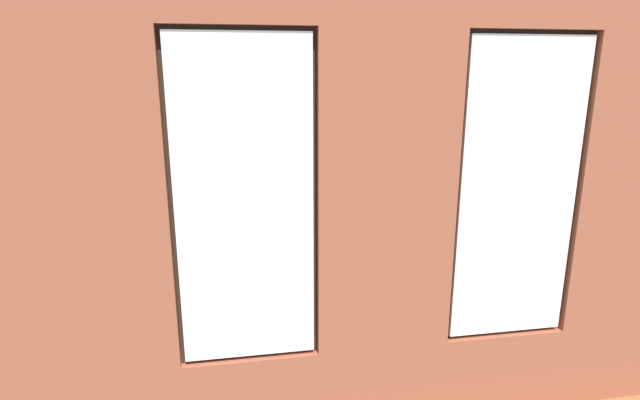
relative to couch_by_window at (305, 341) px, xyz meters
name	(u,v)px	position (x,y,z in m)	size (l,w,h in m)	color
ground_plane	(317,277)	(-0.46, -2.19, -0.38)	(6.44, 6.45, 0.10)	brown
brick_wall_with_windows	(386,193)	(-0.46, 0.65, 1.44)	(5.84, 0.30, 3.56)	#9E5138
white_wall_right	(57,145)	(2.40, -1.99, 1.45)	(0.10, 5.45, 3.56)	white
couch_by_window	(305,341)	(0.00, 0.00, 0.00)	(1.83, 0.87, 0.80)	black
couch_left	(487,246)	(-2.68, -1.93, 0.00)	(0.88, 2.10, 0.80)	black
coffee_table	(313,253)	(-0.38, -1.97, 0.04)	(1.53, 0.84, 0.42)	#A87547
cup_ceramic	(296,244)	(-0.19, -2.07, 0.13)	(0.07, 0.07, 0.08)	silver
table_plant_small	(276,247)	(0.08, -1.84, 0.19)	(0.12, 0.12, 0.18)	brown
remote_gray	(344,243)	(-0.80, -2.11, 0.10)	(0.05, 0.17, 0.02)	#59595B
remote_silver	(313,248)	(-0.38, -1.97, 0.10)	(0.05, 0.17, 0.02)	#B2B2B7
media_console	(116,254)	(2.10, -2.73, -0.10)	(1.28, 0.42, 0.46)	black
tv_flatscreen	(111,207)	(2.10, -2.73, 0.54)	(1.21, 0.20, 0.80)	black
papasan_chair	(302,203)	(-0.53, -4.09, 0.11)	(1.09, 1.09, 0.69)	olive
potted_plant_between_couches	(457,285)	(-1.37, -0.05, 0.39)	(1.07, 1.11, 1.31)	beige
potted_plant_corner_far_left	(617,276)	(-2.83, 0.10, 0.43)	(0.98, 0.98, 1.15)	gray
potted_plant_mid_room_small	(383,229)	(-1.50, -2.70, 0.06)	(0.45, 0.45, 0.58)	#9E5638
potted_plant_foreground_right	(156,204)	(1.80, -4.36, 0.14)	(0.76, 0.77, 1.25)	brown
potted_plant_near_tv	(144,255)	(1.55, -1.64, 0.27)	(0.65, 0.65, 0.92)	brown
potted_plant_corner_near_left	(427,183)	(-2.83, -4.42, 0.28)	(0.69, 0.69, 0.97)	#47423D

